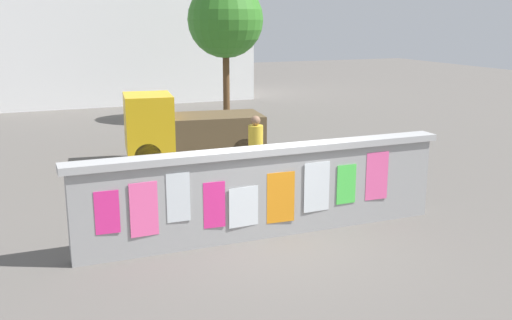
{
  "coord_description": "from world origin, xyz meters",
  "views": [
    {
      "loc": [
        -3.95,
        -9.12,
        3.8
      ],
      "look_at": [
        0.4,
        1.44,
        1.03
      ],
      "focal_mm": 41.52,
      "sensor_mm": 36.0,
      "label": 1
    }
  ],
  "objects_px": {
    "motorcycle": "(140,184)",
    "bicycle_near": "(340,171)",
    "auto_rickshaw_truck": "(187,129)",
    "bicycle_far": "(289,195)",
    "person_walking": "(256,143)",
    "tree_roadside": "(226,20)"
  },
  "relations": [
    {
      "from": "motorcycle",
      "to": "person_walking",
      "type": "bearing_deg",
      "value": 11.69
    },
    {
      "from": "bicycle_near",
      "to": "person_walking",
      "type": "bearing_deg",
      "value": 153.68
    },
    {
      "from": "auto_rickshaw_truck",
      "to": "motorcycle",
      "type": "relative_size",
      "value": 1.98
    },
    {
      "from": "bicycle_near",
      "to": "tree_roadside",
      "type": "height_order",
      "value": "tree_roadside"
    },
    {
      "from": "person_walking",
      "to": "motorcycle",
      "type": "bearing_deg",
      "value": -168.31
    },
    {
      "from": "auto_rickshaw_truck",
      "to": "tree_roadside",
      "type": "height_order",
      "value": "tree_roadside"
    },
    {
      "from": "tree_roadside",
      "to": "bicycle_far",
      "type": "bearing_deg",
      "value": -103.15
    },
    {
      "from": "motorcycle",
      "to": "auto_rickshaw_truck",
      "type": "bearing_deg",
      "value": 59.91
    },
    {
      "from": "motorcycle",
      "to": "bicycle_far",
      "type": "bearing_deg",
      "value": -29.61
    },
    {
      "from": "person_walking",
      "to": "tree_roadside",
      "type": "bearing_deg",
      "value": 74.71
    },
    {
      "from": "motorcycle",
      "to": "tree_roadside",
      "type": "relative_size",
      "value": 0.37
    },
    {
      "from": "bicycle_far",
      "to": "auto_rickshaw_truck",
      "type": "bearing_deg",
      "value": 98.18
    },
    {
      "from": "motorcycle",
      "to": "person_walking",
      "type": "xyz_separation_m",
      "value": [
        2.79,
        0.58,
        0.52
      ]
    },
    {
      "from": "tree_roadside",
      "to": "person_walking",
      "type": "bearing_deg",
      "value": -105.29
    },
    {
      "from": "tree_roadside",
      "to": "motorcycle",
      "type": "bearing_deg",
      "value": -119.22
    },
    {
      "from": "motorcycle",
      "to": "person_walking",
      "type": "distance_m",
      "value": 2.9
    },
    {
      "from": "auto_rickshaw_truck",
      "to": "bicycle_near",
      "type": "relative_size",
      "value": 2.24
    },
    {
      "from": "motorcycle",
      "to": "bicycle_near",
      "type": "xyz_separation_m",
      "value": [
        4.53,
        -0.28,
        -0.1
      ]
    },
    {
      "from": "auto_rickshaw_truck",
      "to": "person_walking",
      "type": "distance_m",
      "value": 2.91
    },
    {
      "from": "bicycle_far",
      "to": "person_walking",
      "type": "distance_m",
      "value": 2.18
    },
    {
      "from": "bicycle_far",
      "to": "tree_roadside",
      "type": "relative_size",
      "value": 0.33
    },
    {
      "from": "motorcycle",
      "to": "bicycle_far",
      "type": "xyz_separation_m",
      "value": [
        2.65,
        -1.5,
        -0.1
      ]
    }
  ]
}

